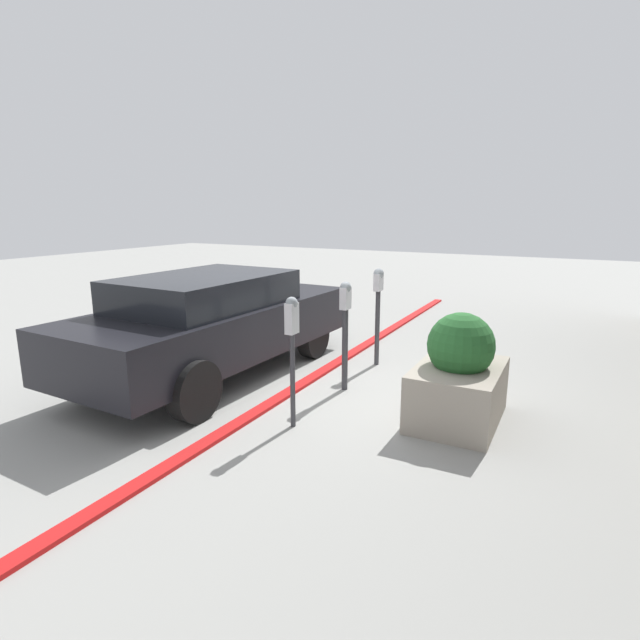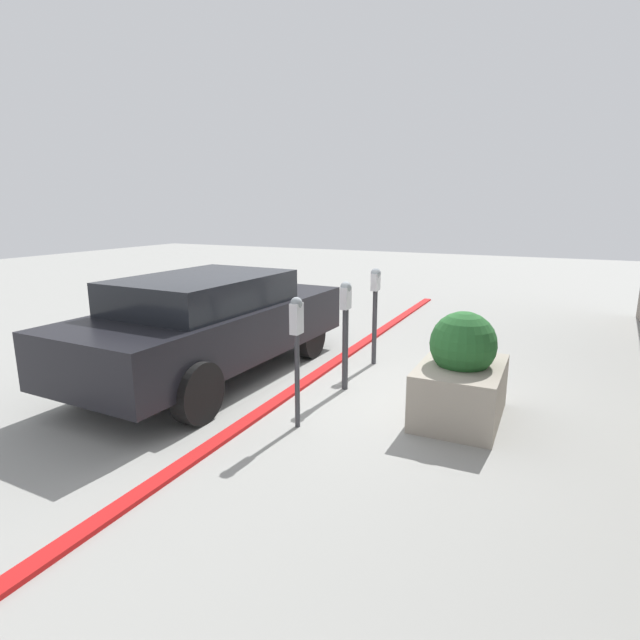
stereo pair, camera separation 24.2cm
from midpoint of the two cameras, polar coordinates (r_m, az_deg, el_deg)
name	(u,v)px [view 2 (the right image)]	position (r m, az deg, el deg)	size (l,w,h in m)	color
ground_plane	(310,385)	(6.60, -2.16, -7.40)	(40.00, 40.00, 0.00)	#999993
curb_strip	(305,382)	(6.63, -2.78, -7.13)	(13.50, 0.16, 0.04)	red
parking_meter_nearest	(297,336)	(5.09, -4.04, -1.80)	(0.15, 0.12, 1.40)	#38383D
parking_meter_second	(346,320)	(6.20, 1.82, -0.06)	(0.16, 0.14, 1.39)	#38383D
parking_meter_middle	(375,299)	(7.25, 5.37, 2.41)	(0.17, 0.15, 1.43)	#38383D
planter_box	(461,375)	(5.61, 14.63, -6.15)	(1.26, 0.86, 1.20)	#A39989
parked_car_front	(211,322)	(6.88, -13.32, -0.26)	(4.38, 1.89, 1.41)	black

